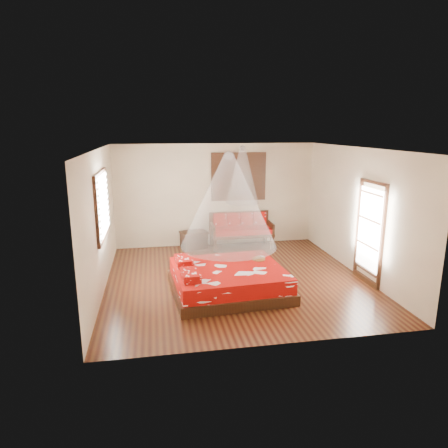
{
  "coord_description": "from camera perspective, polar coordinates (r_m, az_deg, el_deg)",
  "views": [
    {
      "loc": [
        -1.68,
        -7.99,
        3.21
      ],
      "look_at": [
        -0.19,
        0.39,
        1.15
      ],
      "focal_mm": 32.0,
      "sensor_mm": 36.0,
      "label": 1
    }
  ],
  "objects": [
    {
      "name": "bed",
      "position": [
        8.05,
        0.5,
        -7.94
      ],
      "size": [
        2.35,
        2.16,
        0.65
      ],
      "rotation": [
        0.0,
        0.0,
        0.07
      ],
      "color": "black",
      "rests_on": "floor"
    },
    {
      "name": "storage_chest",
      "position": [
        10.9,
        -4.33,
        -2.25
      ],
      "size": [
        0.79,
        0.66,
        0.47
      ],
      "rotation": [
        0.0,
        0.0,
        0.28
      ],
      "color": "black",
      "rests_on": "floor"
    },
    {
      "name": "wine_tray",
      "position": [
        8.45,
        4.98,
        -4.71
      ],
      "size": [
        0.28,
        0.28,
        0.22
      ],
      "rotation": [
        0.0,
        0.0,
        -0.15
      ],
      "color": "brown",
      "rests_on": "bed"
    },
    {
      "name": "mosquito_net_daybed",
      "position": [
        10.57,
        2.64,
        7.02
      ],
      "size": [
        0.87,
        0.87,
        1.5
      ],
      "primitive_type": "cone",
      "color": "white",
      "rests_on": "ceiling"
    },
    {
      "name": "daybed",
      "position": [
        10.95,
        2.41,
        -0.62
      ],
      "size": [
        1.68,
        0.75,
        0.94
      ],
      "color": "black",
      "rests_on": "floor"
    },
    {
      "name": "shutter_panel",
      "position": [
        11.03,
        2.1,
        6.78
      ],
      "size": [
        1.52,
        0.06,
        1.32
      ],
      "color": "black",
      "rests_on": "wall_back"
    },
    {
      "name": "mosquito_net_main",
      "position": [
        7.61,
        0.68,
        3.33
      ],
      "size": [
        1.88,
        1.88,
        1.8
      ],
      "primitive_type": "cone",
      "color": "white",
      "rests_on": "ceiling"
    },
    {
      "name": "room",
      "position": [
        8.36,
        1.77,
        1.11
      ],
      "size": [
        5.54,
        5.54,
        2.84
      ],
      "color": "black",
      "rests_on": "ground"
    },
    {
      "name": "glazed_door",
      "position": [
        8.86,
        20.06,
        -1.21
      ],
      "size": [
        0.08,
        1.02,
        2.16
      ],
      "color": "black",
      "rests_on": "floor"
    },
    {
      "name": "window_left",
      "position": [
        8.39,
        -16.95,
        2.65
      ],
      "size": [
        0.1,
        1.74,
        1.34
      ],
      "color": "black",
      "rests_on": "wall_left"
    }
  ]
}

